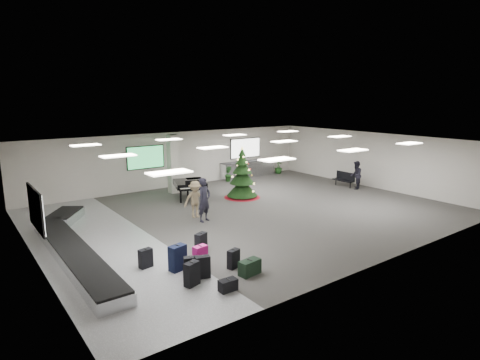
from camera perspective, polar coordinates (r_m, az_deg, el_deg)
ground at (r=18.48m, az=1.47°, el=-4.61°), size 18.00×18.00×0.00m
room_envelope at (r=18.27m, az=-0.73°, el=2.70°), size 18.02×14.02×3.21m
baggage_carousel at (r=15.08m, az=-22.82°, el=-8.54°), size 2.28×9.71×0.43m
service_counter at (r=26.47m, az=1.17°, el=1.60°), size 4.05×0.65×1.08m
suitcase_0 at (r=11.58m, az=-6.86°, el=-13.12°), size 0.50×0.37×0.71m
suitcase_1 at (r=11.99m, az=-5.36°, el=-12.24°), size 0.48×0.34×0.69m
pink_suitcase at (r=12.71m, az=-5.67°, el=-10.77°), size 0.47×0.31×0.71m
suitcase_3 at (r=13.91m, az=-5.58°, el=-8.82°), size 0.49×0.39×0.68m
navy_suitcase at (r=12.55m, az=-8.86°, el=-10.89°), size 0.57×0.41×0.82m
suitcase_5 at (r=12.11m, az=-6.97°, el=-12.17°), size 0.47×0.37×0.64m
green_duffel at (r=12.21m, az=1.39°, el=-12.30°), size 0.72×0.43×0.47m
suitcase_7 at (r=12.61m, az=-0.93°, el=-11.14°), size 0.45×0.32×0.61m
suitcase_8 at (r=12.97m, az=-13.28°, el=-10.78°), size 0.44×0.30×0.62m
black_duffel at (r=11.30m, az=-1.72°, el=-14.72°), size 0.51×0.29×0.35m
christmas_tree at (r=20.98m, az=0.30°, el=0.01°), size 1.92×1.92×2.74m
grand_piano at (r=20.82m, az=-7.13°, el=-0.59°), size 2.03×2.32×1.11m
bench at (r=24.45m, az=14.60°, el=0.22°), size 0.49×1.36×0.86m
traveler_a at (r=17.01m, az=-5.11°, el=-2.82°), size 0.80×0.66×1.88m
traveler_b at (r=17.63m, az=-6.38°, el=-2.75°), size 1.14×0.77×1.63m
traveler_bench at (r=23.86m, az=16.16°, el=0.67°), size 1.00×0.94×1.63m
potted_plant_left at (r=25.13m, az=-1.67°, el=0.85°), size 0.65×0.63×0.92m
potted_plant_right at (r=27.84m, az=5.49°, el=1.87°), size 0.58×0.58×0.92m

